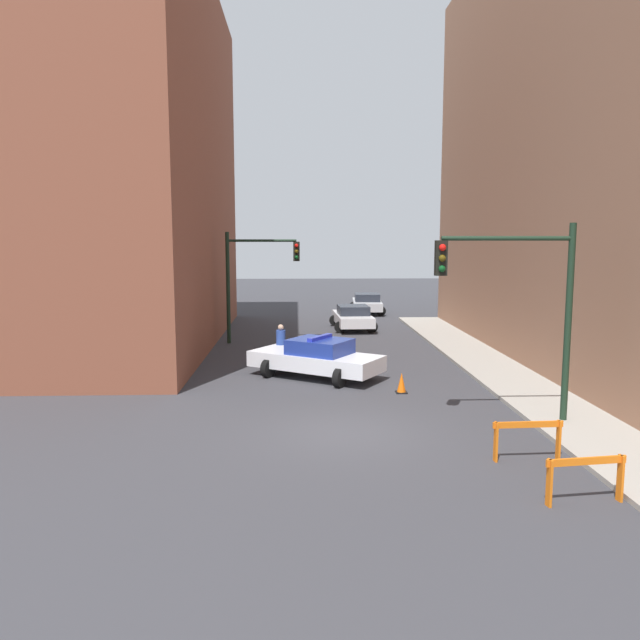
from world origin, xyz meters
The scene contains 12 objects.
ground_plane centered at (0.00, 0.00, 0.00)m, with size 120.00×120.00×0.00m, color #38383D.
sidewalk_right centered at (6.20, 0.00, 0.06)m, with size 2.40×44.00×0.12m.
building_corner_left centered at (-12.00, 14.00, 8.38)m, with size 14.00×20.00×16.76m.
traffic_light_near centered at (4.73, 0.47, 3.53)m, with size 3.64×0.35×5.20m.
traffic_light_far centered at (-3.30, 13.71, 3.40)m, with size 3.44×0.35×5.20m.
police_car centered at (-0.51, 6.24, 0.72)m, with size 4.95×4.12×1.52m.
parked_car_near centered at (1.83, 17.96, 0.67)m, with size 2.41×4.38×1.31m.
parked_car_mid centered at (3.41, 25.11, 0.67)m, with size 2.45×4.41×1.31m.
pedestrian_crossing centered at (-1.82, 8.10, 0.86)m, with size 0.49×0.49×1.66m.
barrier_front centered at (4.15, -4.51, 0.62)m, with size 1.59×0.34×0.90m.
barrier_mid centered at (3.91, -2.22, 0.62)m, with size 1.60×0.23×0.90m.
traffic_cone centered at (2.14, 3.97, 0.32)m, with size 0.36×0.36×0.66m.
Camera 1 is at (-1.20, -15.41, 4.94)m, focal length 35.00 mm.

